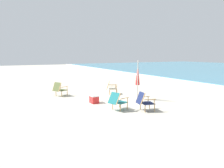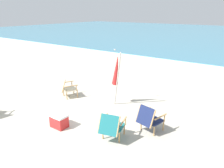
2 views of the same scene
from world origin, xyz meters
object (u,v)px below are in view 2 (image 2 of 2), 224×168
object	(u,v)px
beach_chair_mid_center	(112,126)
cooler_box	(59,121)
beach_chair_front_right	(66,87)
beach_chair_far_center	(149,118)
umbrella_furled_red	(117,70)

from	to	relation	value
beach_chair_mid_center	cooler_box	distance (m)	1.71
beach_chair_front_right	cooler_box	world-z (taller)	beach_chair_front_right
beach_chair_far_center	cooler_box	xyz separation A→B (m)	(-2.28, -1.31, -0.23)
beach_chair_front_right	beach_chair_far_center	bearing A→B (deg)	-6.78
beach_chair_far_center	umbrella_furled_red	size ratio (longest dim) A/B	0.39
beach_chair_far_center	beach_chair_mid_center	bearing A→B (deg)	-123.32
beach_chair_far_center	cooler_box	size ratio (longest dim) A/B	1.66
cooler_box	beach_chair_mid_center	bearing A→B (deg)	12.23
umbrella_furled_red	beach_chair_far_center	bearing A→B (deg)	-27.45
umbrella_furled_red	cooler_box	size ratio (longest dim) A/B	4.21
beach_chair_mid_center	beach_chair_far_center	distance (m)	1.13
beach_chair_mid_center	beach_chair_front_right	size ratio (longest dim) A/B	1.03
beach_chair_front_right	umbrella_furled_red	xyz separation A→B (m)	(2.09, 0.46, 0.91)
beach_chair_mid_center	cooler_box	xyz separation A→B (m)	(-1.66, -0.36, -0.22)
beach_chair_mid_center	umbrella_furled_red	size ratio (longest dim) A/B	0.43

